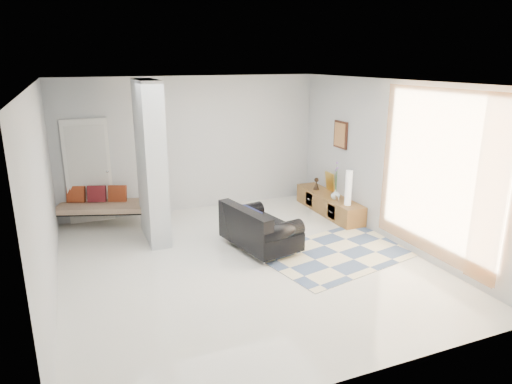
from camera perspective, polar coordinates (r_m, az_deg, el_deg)
name	(u,v)px	position (r m, az deg, el deg)	size (l,w,h in m)	color
floor	(244,262)	(7.37, -1.56, -8.76)	(6.00, 6.00, 0.00)	silver
ceiling	(242,82)	(6.69, -1.75, 13.55)	(6.00, 6.00, 0.00)	white
wall_back	(192,144)	(9.70, -7.97, 5.91)	(6.00, 6.00, 0.00)	#B9BCBE
wall_front	(357,252)	(4.36, 12.56, -7.28)	(6.00, 6.00, 0.00)	#B9BCBE
wall_left	(44,197)	(6.49, -24.98, -0.61)	(6.00, 6.00, 0.00)	#B9BCBE
wall_right	(391,162)	(8.25, 16.55, 3.58)	(6.00, 6.00, 0.00)	#B9BCBE
partition_column	(151,162)	(8.13, -12.98, 3.66)	(0.35, 1.20, 2.80)	silver
hallway_door	(88,171)	(9.45, -20.23, 2.43)	(0.85, 0.06, 2.04)	white
curtain	(437,175)	(7.35, 21.64, 2.00)	(2.55, 2.55, 0.00)	orange
wall_art	(341,135)	(9.45, 10.54, 7.06)	(0.04, 0.45, 0.55)	#3A1A10
media_console	(329,204)	(9.68, 9.10, -1.47)	(0.45, 2.06, 0.80)	brown
loveseat	(257,229)	(7.72, 0.17, -4.63)	(1.09, 1.55, 0.76)	silver
daybed	(102,205)	(9.30, -18.65, -1.50)	(1.85, 1.23, 0.77)	black
area_rug	(338,253)	(7.82, 10.27, -7.46)	(2.52, 1.68, 0.01)	beige
cylinder_lamp	(349,188)	(8.94, 11.49, 0.51)	(0.12, 0.12, 0.68)	white
bronze_figurine	(316,184)	(9.94, 7.55, 1.04)	(0.13, 0.13, 0.26)	black
vase	(335,194)	(9.32, 9.90, -0.31)	(0.19, 0.19, 0.20)	white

